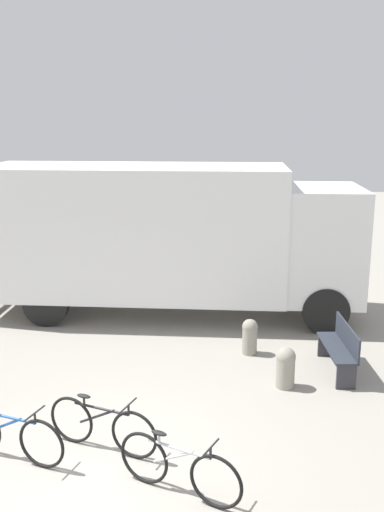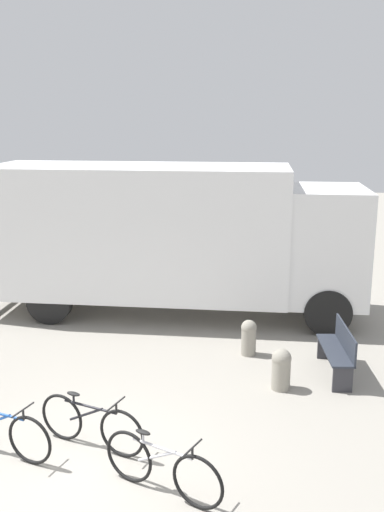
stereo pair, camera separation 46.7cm
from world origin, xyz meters
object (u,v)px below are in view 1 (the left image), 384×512
delivery_truck (167,233)px  park_bench (341,347)px  bicycle_far (179,468)px  bollard_far_bench (250,335)px  bicycle_middle (102,426)px  bollard_near_bench (286,366)px  bicycle_near (10,435)px

delivery_truck → park_bench: size_ratio=5.71×
park_bench → bicycle_far: (-2.54, -3.80, -0.12)m
bicycle_far → bollard_far_bench: size_ratio=2.25×
bicycle_middle → bollard_far_bench: bicycle_middle is taller
bollard_near_bench → bicycle_middle: bearing=-140.6°
bicycle_middle → bollard_near_bench: bearing=57.0°
bicycle_far → park_bench: bearing=79.3°
delivery_truck → bicycle_far: bearing=-82.3°
bicycle_near → bicycle_far: bearing=3.3°
bicycle_middle → bollard_near_bench: bicycle_middle is taller
bicycle_near → bollard_far_bench: 5.13m
bicycle_far → bollard_near_bench: bearing=87.1°
bicycle_near → delivery_truck: bearing=94.0°
park_bench → bollard_far_bench: 1.79m
bollard_near_bench → bollard_far_bench: (-0.62, 1.39, -0.01)m
bicycle_near → bicycle_middle: (1.19, 0.35, 0.00)m
bollard_near_bench → bicycle_far: bearing=-115.9°
delivery_truck → park_bench: bearing=-40.8°
delivery_truck → bicycle_far: 7.04m
bollard_near_bench → park_bench: bearing=34.7°
park_bench → bicycle_near: (-4.92, -3.28, -0.12)m
bicycle_near → bollard_far_bench: (3.26, 3.95, 0.01)m
delivery_truck → bicycle_near: delivery_truck is taller
bicycle_middle → bicycle_far: bearing=-18.6°
park_bench → bicycle_middle: bearing=121.9°
delivery_truck → bicycle_far: delivery_truck is taller
delivery_truck → bicycle_middle: delivery_truck is taller
bicycle_middle → bollard_far_bench: 4.16m
bollard_near_bench → bicycle_near: bearing=-146.6°
bicycle_far → bicycle_near: bearing=-169.4°
delivery_truck → bollard_near_bench: (2.58, -3.69, -1.55)m
delivery_truck → bicycle_near: bearing=-103.1°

